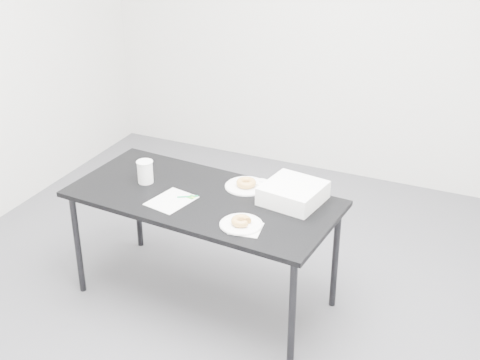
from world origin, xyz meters
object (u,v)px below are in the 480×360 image
at_px(plate_near, 241,224).
at_px(coffee_cup, 145,172).
at_px(scorecard, 171,201).
at_px(donut_far, 246,183).
at_px(plate_far, 246,186).
at_px(pen, 188,196).
at_px(table, 203,205).
at_px(bakery_box, 293,193).
at_px(donut_near, 241,221).

xyz_separation_m(plate_near, coffee_cup, (-0.74, 0.23, 0.06)).
distance_m(scorecard, donut_far, 0.47).
relative_size(plate_far, donut_far, 2.13).
relative_size(pen, plate_near, 0.52).
relative_size(table, bakery_box, 5.11).
bearing_deg(donut_far, donut_near, -69.43).
xyz_separation_m(scorecard, plate_near, (0.48, -0.09, 0.01)).
bearing_deg(pen, plate_near, -52.64).
distance_m(donut_far, bakery_box, 0.32).
bearing_deg(coffee_cup, scorecard, -29.20).
relative_size(scorecard, plate_near, 1.12).
distance_m(donut_near, coffee_cup, 0.77).
height_order(donut_near, coffee_cup, coffee_cup).
height_order(table, plate_far, plate_far).
distance_m(scorecard, donut_near, 0.49).
xyz_separation_m(table, plate_near, (0.34, -0.21, 0.06)).
bearing_deg(scorecard, donut_near, 1.51).
xyz_separation_m(donut_near, coffee_cup, (-0.74, 0.23, 0.04)).
distance_m(plate_far, coffee_cup, 0.61).
height_order(scorecard, plate_far, plate_far).
xyz_separation_m(pen, coffee_cup, (-0.32, 0.07, 0.06)).
height_order(scorecard, donut_near, donut_near).
relative_size(scorecard, pen, 2.15).
relative_size(coffee_cup, bakery_box, 0.44).
height_order(table, coffee_cup, coffee_cup).
bearing_deg(donut_far, coffee_cup, -161.38).
xyz_separation_m(pen, plate_far, (0.25, 0.26, -0.00)).
height_order(table, donut_far, donut_far).
relative_size(donut_near, bakery_box, 0.35).
xyz_separation_m(table, donut_near, (0.34, -0.21, 0.08)).
xyz_separation_m(scorecard, coffee_cup, (-0.26, 0.14, 0.07)).
bearing_deg(scorecard, table, 52.64).
distance_m(table, scorecard, 0.19).
relative_size(table, donut_far, 13.56).
bearing_deg(plate_near, plate_far, 110.57).
bearing_deg(plate_far, pen, -133.90).
bearing_deg(pen, scorecard, -162.27).
xyz_separation_m(plate_far, donut_far, (0.00, 0.00, 0.02)).
relative_size(donut_far, bakery_box, 0.38).
relative_size(scorecard, donut_near, 2.39).
height_order(plate_near, coffee_cup, coffee_cup).
bearing_deg(table, pen, -144.22).
bearing_deg(donut_near, table, 148.44).
distance_m(plate_near, coffee_cup, 0.78).
xyz_separation_m(scorecard, pen, (0.07, 0.08, 0.01)).
height_order(plate_near, donut_far, donut_far).
height_order(coffee_cup, bakery_box, coffee_cup).
relative_size(pen, bakery_box, 0.38).
distance_m(pen, coffee_cup, 0.34).
relative_size(table, plate_near, 6.95).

